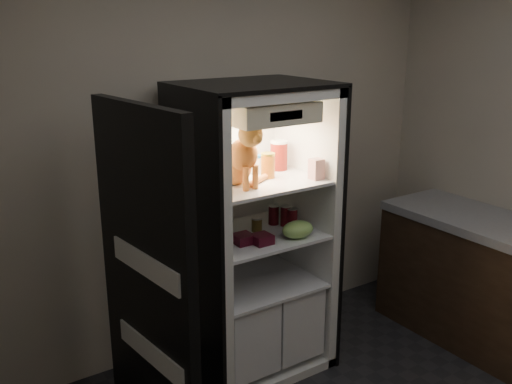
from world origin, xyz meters
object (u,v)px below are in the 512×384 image
refrigerator (251,252)px  berry_box_left (243,239)px  soda_can_a (274,215)px  mayo_tub (254,164)px  grape_bag (298,229)px  salsa_jar (268,165)px  cream_carton (316,169)px  condiment_jar (257,224)px  berry_box_right (262,239)px  soda_can_c (292,218)px  parmesan_shaker (243,165)px  pepper_jar (279,155)px  soda_can_b (286,216)px  tabby_cat (238,159)px

refrigerator → berry_box_left: (-0.16, -0.16, 0.18)m
soda_can_a → berry_box_left: 0.39m
mayo_tub → grape_bag: 0.50m
salsa_jar → grape_bag: size_ratio=0.74×
grape_bag → cream_carton: bearing=2.8°
refrigerator → condiment_jar: (0.02, -0.04, 0.19)m
refrigerator → mayo_tub: refrigerator is taller
cream_carton → berry_box_right: cream_carton is taller
refrigerator → berry_box_right: refrigerator is taller
soda_can_a → soda_can_c: (0.07, -0.11, -0.00)m
mayo_tub → soda_can_c: (0.18, -0.17, -0.35)m
salsa_jar → berry_box_left: (-0.24, -0.09, -0.40)m
parmesan_shaker → pepper_jar: bearing=11.2°
soda_can_c → grape_bag: 0.19m
pepper_jar → soda_can_a: bearing=-147.0°
soda_can_b → berry_box_left: size_ratio=1.17×
cream_carton → berry_box_right: (-0.38, 0.03, -0.39)m
mayo_tub → pepper_jar: size_ratio=0.63×
berry_box_right → refrigerator: bearing=72.9°
pepper_jar → berry_box_right: (-0.33, -0.29, -0.42)m
grape_bag → refrigerator: bearing=122.3°
mayo_tub → cream_carton: bearing=-54.3°
grape_bag → berry_box_left: bearing=162.5°
parmesan_shaker → cream_carton: size_ratio=1.37×
refrigerator → soda_can_a: size_ratio=14.79×
berry_box_left → salsa_jar: bearing=20.9°
soda_can_a → condiment_jar: 0.17m
soda_can_a → berry_box_right: (-0.26, -0.24, -0.04)m
tabby_cat → salsa_jar: (0.24, 0.04, -0.08)m
pepper_jar → berry_box_left: (-0.42, -0.22, -0.42)m
mayo_tub → soda_can_b: 0.40m
cream_carton → soda_can_c: cream_carton is taller
parmesan_shaker → cream_carton: (0.37, -0.25, -0.02)m
soda_can_c → berry_box_left: size_ratio=1.09×
soda_can_b → berry_box_right: bearing=-150.4°
pepper_jar → berry_box_right: bearing=-138.9°
salsa_jar → soda_can_c: 0.41m
mayo_tub → pepper_jar: pepper_jar is taller
parmesan_shaker → soda_can_b: (0.30, -0.05, -0.37)m
tabby_cat → soda_can_c: 0.61m
pepper_jar → soda_can_b: bearing=-99.4°
refrigerator → parmesan_shaker: refrigerator is taller
berry_box_right → pepper_jar: bearing=41.1°
condiment_jar → berry_box_right: condiment_jar is taller
pepper_jar → grape_bag: size_ratio=0.91×
cream_carton → soda_can_c: 0.39m
cream_carton → soda_can_b: (-0.07, 0.21, -0.35)m
soda_can_b → grape_bag: 0.23m
salsa_jar → soda_can_b: size_ratio=1.17×
parmesan_shaker → berry_box_right: 0.47m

